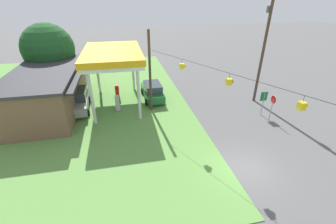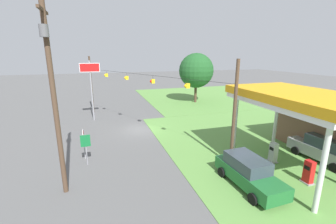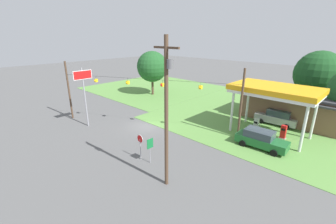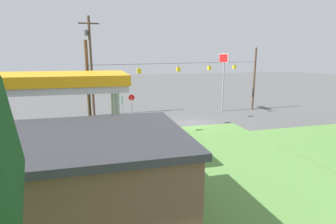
% 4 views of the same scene
% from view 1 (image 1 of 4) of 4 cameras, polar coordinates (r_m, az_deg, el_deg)
% --- Properties ---
extents(ground_plane, '(160.00, 160.00, 0.00)m').
position_cam_1_polar(ground_plane, '(16.56, 19.01, -13.32)').
color(ground_plane, '#565656').
extents(grass_verge_station_corner, '(36.00, 28.00, 0.04)m').
position_cam_1_polar(grass_verge_station_corner, '(27.66, -26.61, 2.40)').
color(grass_verge_station_corner, '#5B8E42').
rests_on(grass_verge_station_corner, ground).
extents(gas_station_canopy, '(8.99, 5.47, 5.76)m').
position_cam_1_polar(gas_station_canopy, '(23.11, -13.91, 13.75)').
color(gas_station_canopy, silver).
rests_on(gas_station_canopy, ground).
extents(gas_station_store, '(12.87, 6.51, 3.99)m').
position_cam_1_polar(gas_station_store, '(25.64, -28.17, 5.06)').
color(gas_station_store, brown).
rests_on(gas_station_store, ground).
extents(fuel_pump_near, '(0.71, 0.56, 1.59)m').
position_cam_1_polar(fuel_pump_near, '(23.10, -12.70, 2.09)').
color(fuel_pump_near, gray).
rests_on(fuel_pump_near, ground).
extents(fuel_pump_far, '(0.71, 0.56, 1.59)m').
position_cam_1_polar(fuel_pump_far, '(25.94, -12.77, 4.96)').
color(fuel_pump_far, gray).
rests_on(fuel_pump_far, ground).
extents(car_at_pumps_front, '(5.07, 2.26, 1.90)m').
position_cam_1_polar(car_at_pumps_front, '(25.15, -3.98, 5.41)').
color(car_at_pumps_front, '#1E602D').
rests_on(car_at_pumps_front, ground).
extents(car_at_pumps_rear, '(5.12, 2.35, 2.06)m').
position_cam_1_polar(car_at_pumps_rear, '(24.36, -21.89, 2.80)').
color(car_at_pumps_rear, '#9E9EA3').
rests_on(car_at_pumps_rear, ground).
extents(stop_sign_roadside, '(0.80, 0.08, 2.50)m').
position_cam_1_polar(stop_sign_roadside, '(22.41, 25.10, 2.22)').
color(stop_sign_roadside, '#99999E').
rests_on(stop_sign_roadside, ground).
extents(route_sign, '(0.10, 0.70, 2.40)m').
position_cam_1_polar(route_sign, '(23.15, 23.11, 3.13)').
color(route_sign, gray).
rests_on(route_sign, ground).
extents(utility_pole_main, '(2.20, 0.44, 11.05)m').
position_cam_1_polar(utility_pole_main, '(25.09, 23.27, 15.63)').
color(utility_pole_main, '#4C3828').
rests_on(utility_pole_main, ground).
extents(signal_span_gantry, '(20.12, 10.24, 7.83)m').
position_cam_1_polar(signal_span_gantry, '(14.25, 21.66, -0.02)').
color(signal_span_gantry, '#4C3828').
rests_on(signal_span_gantry, ground).
extents(tree_far_back, '(5.84, 5.84, 7.78)m').
position_cam_1_polar(tree_far_back, '(30.52, -28.09, 13.94)').
color(tree_far_back, '#4C3828').
rests_on(tree_far_back, ground).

